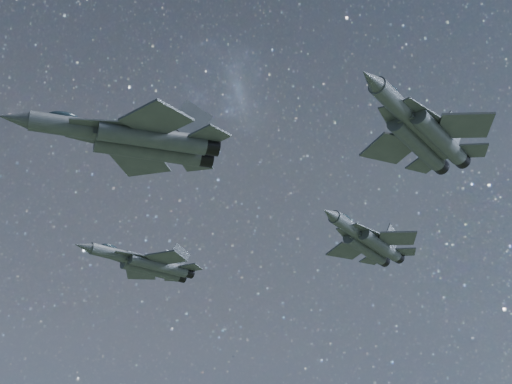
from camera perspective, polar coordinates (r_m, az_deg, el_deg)
jet_lead at (r=74.51m, az=-8.22°, el=3.56°), size 19.67×13.37×4.94m
jet_left at (r=100.38m, az=-7.39°, el=-4.73°), size 15.52×10.94×3.93m
jet_right at (r=73.32m, az=10.92°, el=4.04°), size 17.44×11.45×4.48m
jet_slot at (r=97.27m, az=7.42°, el=-3.25°), size 16.29×10.71×4.18m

